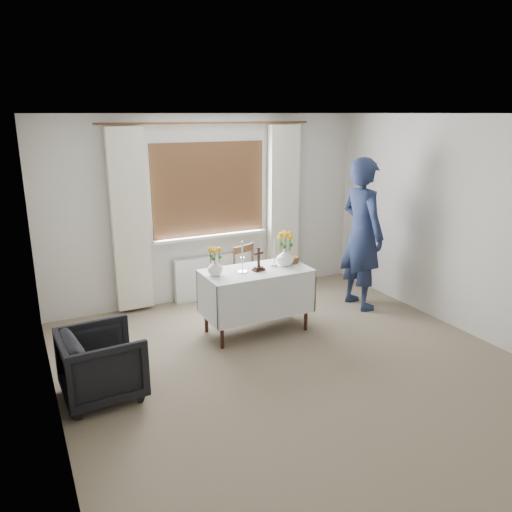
{
  "coord_description": "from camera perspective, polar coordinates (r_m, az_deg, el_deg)",
  "views": [
    {
      "loc": [
        -2.41,
        -3.76,
        2.51
      ],
      "look_at": [
        -0.07,
        0.93,
        0.99
      ],
      "focal_mm": 35.0,
      "sensor_mm": 36.0,
      "label": 1
    }
  ],
  "objects": [
    {
      "name": "person",
      "position": [
        6.63,
        12.0,
        2.47
      ],
      "size": [
        0.49,
        0.73,
        1.98
      ],
      "primitive_type": "imported",
      "rotation": [
        0.0,
        0.0,
        1.59
      ],
      "color": "#212C4E",
      "rests_on": "ground"
    },
    {
      "name": "wooden_cross",
      "position": [
        5.68,
        0.3,
        -0.35
      ],
      "size": [
        0.14,
        0.11,
        0.28
      ],
      "primitive_type": null,
      "rotation": [
        0.0,
        0.0,
        0.17
      ],
      "color": "black",
      "rests_on": "altar_table"
    },
    {
      "name": "flower_vase_right",
      "position": [
        5.89,
        3.35,
        -0.1
      ],
      "size": [
        0.24,
        0.24,
        0.21
      ],
      "primitive_type": "imported",
      "rotation": [
        0.0,
        0.0,
        -0.19
      ],
      "color": "white",
      "rests_on": "altar_table"
    },
    {
      "name": "wooden_chair",
      "position": [
        6.56,
        -0.43,
        -2.51
      ],
      "size": [
        0.49,
        0.49,
        0.84
      ],
      "primitive_type": null,
      "rotation": [
        0.0,
        0.0,
        0.32
      ],
      "color": "brown",
      "rests_on": "ground"
    },
    {
      "name": "armchair",
      "position": [
        4.82,
        -17.18,
        -11.69
      ],
      "size": [
        0.74,
        0.72,
        0.64
      ],
      "primitive_type": "imported",
      "rotation": [
        0.0,
        0.0,
        1.62
      ],
      "color": "black",
      "rests_on": "ground"
    },
    {
      "name": "wicker_basket",
      "position": [
        6.05,
        4.0,
        -0.38
      ],
      "size": [
        0.25,
        0.25,
        0.07
      ],
      "primitive_type": "cylinder",
      "rotation": [
        0.0,
        0.0,
        -0.34
      ],
      "color": "brown",
      "rests_on": "altar_table"
    },
    {
      "name": "candlestick_right",
      "position": [
        5.82,
        2.15,
        0.39
      ],
      "size": [
        0.1,
        0.1,
        0.35
      ],
      "primitive_type": null,
      "rotation": [
        0.0,
        0.0,
        -0.04
      ],
      "color": "white",
      "rests_on": "altar_table"
    },
    {
      "name": "candlestick_left",
      "position": [
        5.61,
        -1.57,
        -0.1
      ],
      "size": [
        0.14,
        0.14,
        0.36
      ],
      "primitive_type": null,
      "rotation": [
        0.0,
        0.0,
        -0.43
      ],
      "color": "white",
      "rests_on": "altar_table"
    },
    {
      "name": "ground",
      "position": [
        5.13,
        5.51,
        -13.29
      ],
      "size": [
        5.0,
        5.0,
        0.0
      ],
      "primitive_type": "plane",
      "color": "#86735D",
      "rests_on": "ground"
    },
    {
      "name": "altar_table",
      "position": [
        5.87,
        0.03,
        -5.15
      ],
      "size": [
        1.24,
        0.64,
        0.76
      ],
      "primitive_type": "cube",
      "color": "white",
      "rests_on": "ground"
    },
    {
      "name": "flower_vase_left",
      "position": [
        5.55,
        -4.68,
        -1.33
      ],
      "size": [
        0.2,
        0.2,
        0.18
      ],
      "primitive_type": "imported",
      "rotation": [
        0.0,
        0.0,
        -0.18
      ],
      "color": "white",
      "rests_on": "altar_table"
    },
    {
      "name": "radiator",
      "position": [
        7.0,
        -4.93,
        -2.39
      ],
      "size": [
        1.1,
        0.1,
        0.6
      ],
      "primitive_type": "cube",
      "color": "silver",
      "rests_on": "ground"
    }
  ]
}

